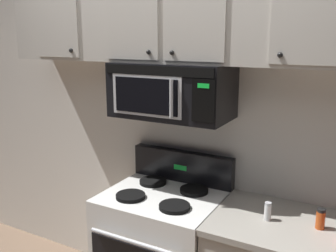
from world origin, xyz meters
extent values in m
cube|color=silver|center=(0.00, 0.79, 1.35)|extent=(5.20, 0.10, 2.70)
cylinder|color=#B7BABF|center=(0.00, 0.06, 0.74)|extent=(0.61, 0.03, 0.03)
cube|color=black|center=(0.00, 0.70, 1.01)|extent=(0.76, 0.07, 0.22)
cube|color=#19D83F|center=(0.00, 0.67, 1.01)|extent=(0.10, 0.00, 0.04)
cylinder|color=black|center=(-0.16, 0.28, 0.91)|extent=(0.19, 0.19, 0.02)
cylinder|color=black|center=(0.16, 0.28, 0.91)|extent=(0.19, 0.19, 0.02)
cylinder|color=black|center=(-0.16, 0.56, 0.91)|extent=(0.19, 0.19, 0.02)
cylinder|color=black|center=(0.16, 0.56, 0.91)|extent=(0.19, 0.19, 0.02)
cube|color=black|center=(0.00, 0.54, 1.57)|extent=(0.76, 0.39, 0.35)
cube|color=black|center=(0.00, 0.35, 1.72)|extent=(0.73, 0.01, 0.06)
cube|color=#B7BABF|center=(-0.07, 0.35, 1.56)|extent=(0.49, 0.01, 0.25)
cube|color=black|center=(-0.08, 0.34, 1.56)|extent=(0.44, 0.01, 0.22)
cube|color=black|center=(0.30, 0.35, 1.56)|extent=(0.14, 0.01, 0.25)
cube|color=#19D83F|center=(0.30, 0.34, 1.65)|extent=(0.07, 0.00, 0.03)
cylinder|color=#B7BABF|center=(0.11, 0.32, 1.56)|extent=(0.02, 0.02, 0.23)
cube|color=#BCB7AD|center=(0.00, 0.57, 2.02)|extent=(2.50, 0.33, 0.55)
cube|color=#BCB7AD|center=(-0.83, 0.40, 2.02)|extent=(0.38, 0.01, 0.51)
sphere|color=black|center=(-0.70, 0.39, 1.82)|extent=(0.03, 0.03, 0.03)
cube|color=#BCB7AD|center=(-0.21, 0.40, 2.02)|extent=(0.38, 0.01, 0.51)
sphere|color=black|center=(-0.08, 0.39, 1.82)|extent=(0.03, 0.03, 0.03)
cube|color=#BCB7AD|center=(0.21, 0.40, 2.02)|extent=(0.38, 0.01, 0.51)
sphere|color=black|center=(0.08, 0.39, 1.82)|extent=(0.03, 0.03, 0.03)
cube|color=#BCB7AD|center=(0.83, 0.40, 2.02)|extent=(0.38, 0.01, 0.51)
sphere|color=black|center=(0.70, 0.39, 1.82)|extent=(0.03, 0.03, 0.03)
cube|color=#9E998E|center=(0.84, 0.43, 0.88)|extent=(0.93, 0.65, 0.03)
cylinder|color=white|center=(0.69, 0.40, 0.95)|extent=(0.04, 0.04, 0.09)
cylinder|color=#B7BABF|center=(0.69, 0.40, 1.00)|extent=(0.04, 0.04, 0.02)
cylinder|color=#C64C19|center=(0.96, 0.44, 0.95)|extent=(0.05, 0.05, 0.10)
cylinder|color=black|center=(0.96, 0.44, 1.01)|extent=(0.05, 0.05, 0.02)
camera|label=1|loc=(1.12, -1.56, 1.90)|focal=39.87mm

